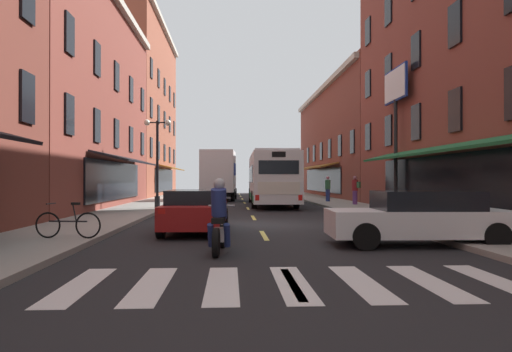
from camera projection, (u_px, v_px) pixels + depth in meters
The scene contains 16 objects.
ground_plane at pixel (257, 226), 17.65m from camera, with size 34.80×80.00×0.10m, color black.
lane_centre_dashes at pixel (258, 225), 17.41m from camera, with size 0.14×73.90×0.01m.
crosswalk_near at pixel (292, 283), 7.67m from camera, with size 7.10×2.80×0.01m.
sidewalk_left at pixel (92, 223), 17.35m from camera, with size 3.00×80.00×0.14m, color gray.
sidewalk_right at pixel (417, 222), 17.96m from camera, with size 3.00×80.00×0.14m, color gray.
billboard_sign at pixel (396, 101), 23.67m from camera, with size 0.40×3.02×6.90m.
transit_bus at pixel (271, 178), 30.42m from camera, with size 2.80×11.55×3.26m.
box_truck at pixel (219, 175), 37.18m from camera, with size 2.71×6.70×3.73m.
sedan_near at pixel (224, 189), 46.93m from camera, with size 2.08×4.32×1.36m.
sedan_mid at pixel (421, 217), 12.06m from camera, with size 4.51×2.03×1.35m.
sedan_far at pixel (196, 210), 15.20m from camera, with size 1.97×4.83×1.30m.
motorcycle_rider at pixel (219, 221), 10.86m from camera, with size 0.62×2.07×1.66m.
bicycle_near at pixel (68, 224), 12.35m from camera, with size 1.71×0.48×0.91m.
pedestrian_near at pixel (355, 189), 28.84m from camera, with size 0.51×0.48×1.69m.
pedestrian_mid at pixel (328, 188), 32.85m from camera, with size 0.36×0.36×1.69m.
street_lamp_twin at pixel (157, 158), 25.61m from camera, with size 1.42×0.32×4.64m.
Camera 1 is at (-0.98, -17.64, 1.64)m, focal length 34.19 mm.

